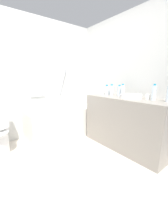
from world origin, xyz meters
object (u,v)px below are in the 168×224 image
(bathtub, at_px, (65,120))
(sink_faucet, at_px, (138,96))
(water_bottle_0, at_px, (107,90))
(water_bottle_2, at_px, (112,90))
(water_bottle_5, at_px, (119,91))
(drinking_glass_0, at_px, (102,92))
(drinking_glass_1, at_px, (148,97))
(water_bottle_3, at_px, (154,93))
(drinking_glass_2, at_px, (108,92))
(sink_basin, at_px, (131,96))
(water_bottle_4, at_px, (123,91))

(bathtub, distance_m, sink_faucet, 1.54)
(water_bottle_0, relative_size, water_bottle_2, 0.94)
(water_bottle_5, relative_size, drinking_glass_0, 2.27)
(drinking_glass_0, height_order, drinking_glass_1, drinking_glass_0)
(water_bottle_5, bearing_deg, drinking_glass_0, 103.72)
(water_bottle_3, height_order, drinking_glass_1, water_bottle_3)
(sink_faucet, bearing_deg, drinking_glass_2, 99.42)
(sink_basin, relative_size, drinking_glass_1, 4.38)
(bathtub, relative_size, drinking_glass_0, 18.26)
(bathtub, bearing_deg, sink_faucet, -58.73)
(sink_basin, bearing_deg, bathtub, 113.75)
(water_bottle_5, xyz_separation_m, drinking_glass_0, (-0.09, 0.36, -0.05))
(bathtub, distance_m, drinking_glass_2, 1.08)
(bathtub, relative_size, water_bottle_5, 8.04)
(water_bottle_3, xyz_separation_m, drinking_glass_2, (0.04, 0.92, -0.07))
(water_bottle_4, xyz_separation_m, drinking_glass_1, (0.01, -0.46, -0.06))
(sink_basin, bearing_deg, water_bottle_5, 71.59)
(drinking_glass_2, bearing_deg, sink_faucet, -80.58)
(drinking_glass_1, xyz_separation_m, drinking_glass_2, (0.02, 0.83, 0.00))
(bathtub, xyz_separation_m, sink_faucet, (0.74, -1.22, 0.60))
(water_bottle_4, distance_m, drinking_glass_1, 0.47)
(sink_basin, height_order, water_bottle_3, water_bottle_3)
(water_bottle_3, bearing_deg, water_bottle_5, 86.56)
(water_bottle_2, relative_size, water_bottle_5, 1.03)
(water_bottle_0, relative_size, water_bottle_4, 0.87)
(bathtub, bearing_deg, drinking_glass_0, -44.01)
(drinking_glass_0, relative_size, drinking_glass_1, 1.11)
(water_bottle_5, distance_m, drinking_glass_0, 0.37)
(sink_faucet, xyz_separation_m, water_bottle_5, (-0.10, 0.32, 0.06))
(sink_basin, relative_size, water_bottle_3, 1.46)
(water_bottle_0, distance_m, drinking_glass_0, 0.13)
(drinking_glass_0, xyz_separation_m, drinking_glass_1, (0.07, -0.92, -0.00))
(sink_basin, height_order, sink_faucet, sink_faucet)
(water_bottle_0, distance_m, water_bottle_5, 0.25)
(bathtub, bearing_deg, drinking_glass_2, -44.30)
(water_bottle_4, height_order, water_bottle_5, water_bottle_4)
(water_bottle_3, height_order, water_bottle_4, water_bottle_3)
(sink_basin, xyz_separation_m, water_bottle_3, (0.07, -0.33, 0.08))
(sink_basin, distance_m, water_bottle_5, 0.34)
(water_bottle_0, bearing_deg, water_bottle_3, -87.24)
(water_bottle_3, bearing_deg, drinking_glass_2, 87.66)
(water_bottle_4, bearing_deg, drinking_glass_1, -88.61)
(water_bottle_0, bearing_deg, water_bottle_5, -70.87)
(water_bottle_3, bearing_deg, sink_basin, 101.56)
(water_bottle_0, bearing_deg, drinking_glass_1, -85.45)
(water_bottle_4, bearing_deg, water_bottle_5, 72.73)
(water_bottle_3, distance_m, drinking_glass_0, 1.01)
(sink_basin, height_order, drinking_glass_1, drinking_glass_1)
(drinking_glass_2, bearing_deg, bathtub, 135.70)
(bathtub, height_order, drinking_glass_0, bathtub)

